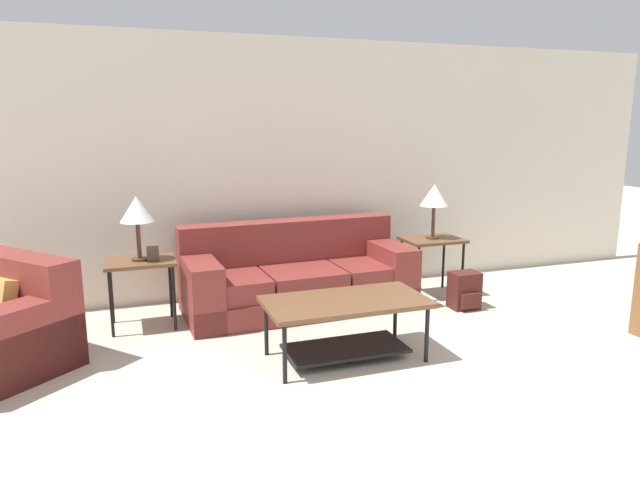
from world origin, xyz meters
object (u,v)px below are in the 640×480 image
object	(u,v)px
backpack	(465,291)
coffee_table	(346,315)
couch	(297,278)
side_table_right	(432,244)
table_lamp_left	(137,211)
side_table_left	(140,267)
table_lamp_right	(434,196)

from	to	relation	value
backpack	coffee_table	bearing A→B (deg)	-154.38
couch	side_table_right	xyz separation A→B (m)	(1.44, -0.05, 0.24)
coffee_table	table_lamp_left	size ratio (longest dim) A/B	2.19
backpack	couch	bearing A→B (deg)	160.03
couch	side_table_right	world-z (taller)	couch
couch	backpack	distance (m)	1.62
side_table_left	side_table_right	xyz separation A→B (m)	(2.87, 0.00, 0.00)
coffee_table	table_lamp_right	distance (m)	2.02
side_table_right	table_lamp_right	world-z (taller)	table_lamp_right
table_lamp_right	side_table_left	bearing A→B (deg)	-180.00
side_table_left	backpack	world-z (taller)	side_table_left
side_table_left	table_lamp_right	xyz separation A→B (m)	(2.87, 0.00, 0.50)
coffee_table	table_lamp_left	world-z (taller)	table_lamp_left
table_lamp_left	table_lamp_right	world-z (taller)	same
coffee_table	side_table_right	distance (m)	1.91
coffee_table	side_table_right	size ratio (longest dim) A/B	2.03
couch	table_lamp_left	bearing A→B (deg)	-177.96
couch	table_lamp_left	world-z (taller)	table_lamp_left
table_lamp_left	backpack	size ratio (longest dim) A/B	1.56
coffee_table	backpack	distance (m)	1.71
side_table_right	table_lamp_right	xyz separation A→B (m)	(0.00, 0.00, 0.50)
couch	table_lamp_left	distance (m)	1.61
coffee_table	backpack	world-z (taller)	coffee_table
coffee_table	side_table_left	xyz separation A→B (m)	(-1.42, 1.23, 0.19)
coffee_table	side_table_left	distance (m)	1.89
side_table_right	backpack	bearing A→B (deg)	-80.99
side_table_left	backpack	bearing A→B (deg)	-9.62
couch	backpack	size ratio (longest dim) A/B	6.16
backpack	side_table_left	bearing A→B (deg)	170.38
coffee_table	table_lamp_left	xyz separation A→B (m)	(-1.42, 1.23, 0.69)
table_lamp_left	coffee_table	bearing A→B (deg)	-41.04
coffee_table	side_table_left	bearing A→B (deg)	138.96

